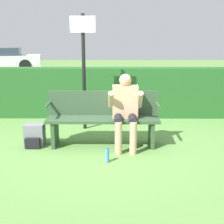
% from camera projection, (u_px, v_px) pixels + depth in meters
% --- Properties ---
extents(ground_plane, '(40.00, 40.00, 0.00)m').
position_uv_depth(ground_plane, '(103.00, 145.00, 5.25)').
color(ground_plane, '#5B8942').
extents(hedge_back, '(12.00, 0.44, 1.11)m').
position_uv_depth(hedge_back, '(106.00, 92.00, 7.06)').
color(hedge_back, '#235623').
rests_on(hedge_back, ground).
extents(park_bench, '(1.85, 0.46, 0.89)m').
position_uv_depth(park_bench, '(103.00, 117.00, 5.21)').
color(park_bench, '#334C33').
rests_on(park_bench, ground).
extents(person_seated, '(0.55, 0.60, 1.20)m').
position_uv_depth(person_seated, '(125.00, 107.00, 5.04)').
color(person_seated, '#DBA884').
rests_on(person_seated, ground).
extents(backpack, '(0.32, 0.32, 0.37)m').
position_uv_depth(backpack, '(34.00, 136.00, 5.20)').
color(backpack, slate).
rests_on(backpack, ground).
extents(water_bottle, '(0.06, 0.06, 0.23)m').
position_uv_depth(water_bottle, '(107.00, 155.00, 4.52)').
color(water_bottle, '#4C8CCC').
rests_on(water_bottle, ground).
extents(signpost, '(0.47, 0.09, 2.20)m').
position_uv_depth(signpost, '(84.00, 62.00, 5.92)').
color(signpost, black).
rests_on(signpost, ground).
extents(parked_car, '(4.44, 2.69, 1.23)m').
position_uv_depth(parked_car, '(2.00, 59.00, 17.01)').
color(parked_car, silver).
rests_on(parked_car, ground).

